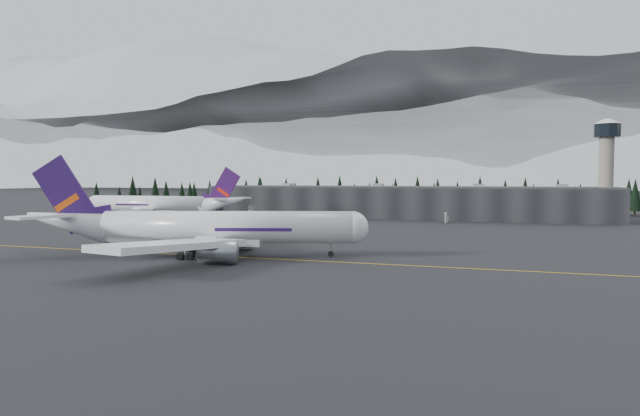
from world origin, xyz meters
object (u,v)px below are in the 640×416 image
(jet_main, at_px, (199,228))
(gse_vehicle_b, at_px, (447,221))
(terminal, at_px, (402,202))
(control_tower, at_px, (606,158))
(jet_parked, at_px, (162,205))
(gse_vehicle_a, at_px, (251,217))

(jet_main, distance_m, gse_vehicle_b, 110.01)
(terminal, relative_size, control_tower, 4.24)
(terminal, xyz_separation_m, jet_parked, (-86.19, -40.33, -0.62))
(jet_parked, distance_m, gse_vehicle_b, 107.86)
(terminal, bearing_deg, gse_vehicle_a, -151.67)
(gse_vehicle_a, bearing_deg, jet_main, -98.40)
(jet_main, height_order, jet_parked, jet_main)
(terminal, relative_size, gse_vehicle_b, 40.20)
(control_tower, bearing_deg, jet_main, -125.38)
(jet_main, relative_size, gse_vehicle_a, 12.59)
(terminal, height_order, jet_main, jet_main)
(control_tower, bearing_deg, jet_parked, -164.95)
(terminal, bearing_deg, gse_vehicle_b, -51.14)
(gse_vehicle_a, bearing_deg, terminal, 0.30)
(gse_vehicle_a, height_order, gse_vehicle_b, gse_vehicle_a)
(jet_parked, bearing_deg, gse_vehicle_b, -173.78)
(jet_parked, bearing_deg, jet_main, 125.98)
(terminal, xyz_separation_m, jet_main, (-18.23, -128.29, -0.48))
(control_tower, bearing_deg, terminal, -177.71)
(terminal, relative_size, jet_parked, 2.33)
(gse_vehicle_a, xyz_separation_m, gse_vehicle_b, (74.19, 3.48, -0.08))
(control_tower, distance_m, gse_vehicle_a, 134.50)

